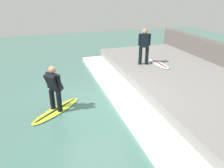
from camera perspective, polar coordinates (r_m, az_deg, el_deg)
name	(u,v)px	position (r m, az deg, el deg)	size (l,w,h in m)	color
ground_plane	(97,104)	(7.65, -3.89, -5.31)	(28.00, 28.00, 0.00)	#426B60
concrete_ledge	(191,85)	(9.13, 20.01, -0.18)	(4.40, 11.35, 0.47)	slate
wave_foam_crest	(126,98)	(7.91, 3.63, -3.75)	(1.11, 10.78, 0.14)	white
surfboard_riding	(57,110)	(7.44, -14.21, -6.65)	(1.85, 1.70, 0.07)	#BFE02D
surfer_riding	(54,86)	(7.07, -14.89, -0.59)	(0.59, 0.59, 1.50)	black
surfer_waiting_near	(144,45)	(10.11, 8.41, 10.08)	(0.53, 0.36, 1.63)	black
surfboard_waiting_near	(159,64)	(10.45, 12.11, 5.22)	(0.51, 1.66, 0.07)	silver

